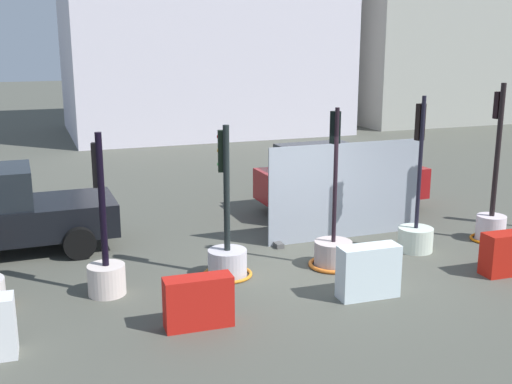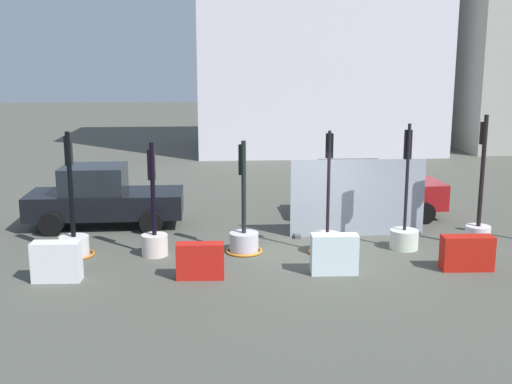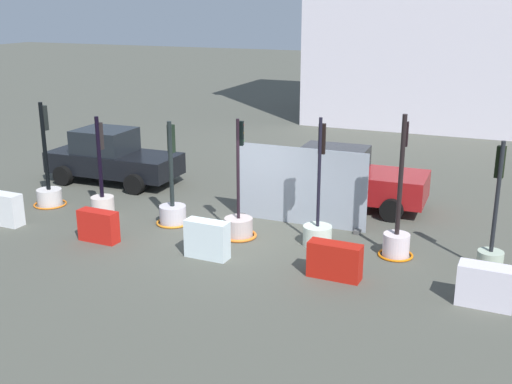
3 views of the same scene
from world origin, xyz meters
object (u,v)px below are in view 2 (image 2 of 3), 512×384
Objects in this scene: construction_barrier_0 at (57,262)px; construction_barrier_1 at (200,261)px; traffic_light_0 at (74,236)px; traffic_light_5 at (478,226)px; traffic_light_3 at (327,238)px; construction_barrier_2 at (334,254)px; traffic_light_4 at (404,229)px; traffic_light_1 at (154,233)px; traffic_light_2 at (244,235)px; car_red_compact at (369,190)px; construction_barrier_3 at (467,253)px; car_black_sedan at (103,198)px.

construction_barrier_0 reaches higher than construction_barrier_1.
traffic_light_5 reaches higher than traffic_light_0.
traffic_light_5 is (3.91, 0.27, 0.16)m from traffic_light_3.
traffic_light_0 is at bearing 163.82° from construction_barrier_2.
traffic_light_4 reaches higher than construction_barrier_2.
traffic_light_1 is at bearing 158.11° from construction_barrier_2.
construction_barrier_1 is at bearing -31.07° from traffic_light_0.
traffic_light_3 reaches higher than construction_barrier_1.
traffic_light_4 reaches higher than traffic_light_3.
construction_barrier_2 is (6.04, -1.75, -0.04)m from traffic_light_0.
traffic_light_4 reaches higher than traffic_light_2.
construction_barrier_3 is at bearing -78.62° from car_red_compact.
construction_barrier_2 is at bearing -140.35° from traffic_light_4.
traffic_light_2 is 2.05m from traffic_light_3.
construction_barrier_2 is (-4.03, -1.78, -0.09)m from traffic_light_5.
car_red_compact is at bearing 61.87° from traffic_light_3.
traffic_light_0 is 0.69× the size of car_black_sedan.
traffic_light_0 reaches higher than car_black_sedan.
traffic_light_4 is 5.41m from construction_barrier_1.
construction_barrier_0 is (-8.14, -1.80, -0.06)m from traffic_light_4.
construction_barrier_0 is at bearing -165.76° from traffic_light_3.
traffic_light_1 is at bearing -179.05° from traffic_light_5.
car_red_compact is at bearing 32.48° from construction_barrier_0.
construction_barrier_0 is (0.02, -1.80, -0.05)m from traffic_light_0.
traffic_light_5 reaches higher than car_black_sedan.
car_red_compact is at bearing 121.35° from traffic_light_5.
traffic_light_5 is 3.22× the size of construction_barrier_1.
traffic_light_2 reaches higher than construction_barrier_1.
traffic_light_1 reaches higher than car_red_compact.
construction_barrier_0 is 0.25× the size of car_red_compact.
traffic_light_4 is at bearing 39.65° from construction_barrier_2.
traffic_light_4 is 3.03× the size of construction_barrier_1.
traffic_light_4 is at bearing 20.17° from construction_barrier_1.
traffic_light_1 is (1.95, -0.11, 0.07)m from traffic_light_0.
traffic_light_5 is 4.41m from construction_barrier_2.
construction_barrier_1 is (3.06, -0.06, -0.04)m from construction_barrier_0.
car_black_sedan reaches higher than construction_barrier_2.
construction_barrier_2 is at bearing -38.21° from car_black_sedan.
car_black_sedan reaches higher than car_red_compact.
construction_barrier_2 reaches higher than construction_barrier_0.
traffic_light_4 reaches higher than traffic_light_1.
construction_barrier_1 is (-1.04, -1.85, -0.05)m from traffic_light_2.
construction_barrier_2 is (2.95, 0.11, 0.05)m from construction_barrier_1.
construction_barrier_3 is at bearing -10.65° from traffic_light_0.
traffic_light_1 is at bearing 123.00° from construction_barrier_1.
traffic_light_0 is 0.96× the size of traffic_light_4.
construction_barrier_2 reaches higher than construction_barrier_3.
car_black_sedan is at bearing 120.27° from traffic_light_1.
traffic_light_0 is 8.16m from traffic_light_4.
construction_barrier_1 is 7.20m from car_red_compact.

